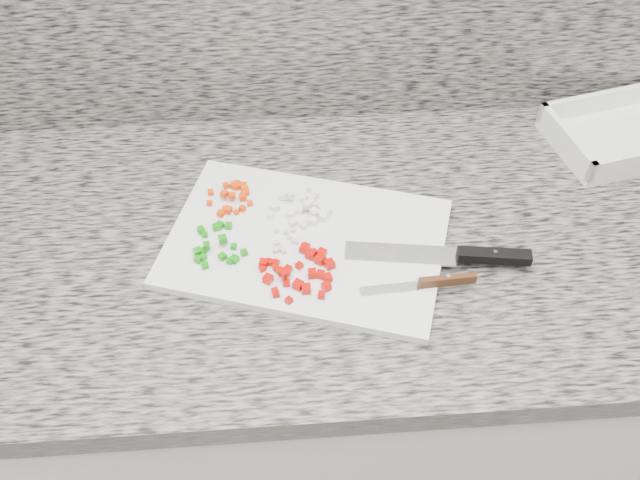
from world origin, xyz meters
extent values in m
cube|color=beige|center=(0.00, 1.44, 0.43)|extent=(3.92, 0.62, 0.86)
cube|color=slate|center=(0.00, 1.44, 0.88)|extent=(3.96, 0.64, 0.04)
cube|color=silver|center=(-0.05, 1.42, 0.91)|extent=(0.47, 0.39, 0.01)
cube|color=#E13604|center=(-0.16, 1.54, 0.92)|extent=(0.01, 0.01, 0.01)
cube|color=#E13604|center=(-0.15, 1.52, 0.92)|extent=(0.01, 0.01, 0.01)
cube|color=#E13604|center=(-0.15, 1.51, 0.92)|extent=(0.01, 0.01, 0.01)
cube|color=#E13604|center=(-0.14, 1.50, 0.92)|extent=(0.01, 0.01, 0.01)
cube|color=#E13604|center=(-0.16, 1.54, 0.92)|extent=(0.01, 0.01, 0.01)
cube|color=#E13604|center=(-0.14, 1.52, 0.92)|extent=(0.01, 0.01, 0.01)
cube|color=#E13604|center=(-0.16, 1.55, 0.92)|extent=(0.01, 0.01, 0.01)
cube|color=#E13604|center=(-0.17, 1.54, 0.92)|extent=(0.01, 0.01, 0.01)
cube|color=#E13604|center=(-0.18, 1.48, 0.92)|extent=(0.01, 0.01, 0.01)
cube|color=#E13604|center=(-0.14, 1.53, 0.92)|extent=(0.01, 0.01, 0.01)
cube|color=#E13604|center=(-0.18, 1.51, 0.93)|extent=(0.01, 0.01, 0.01)
cube|color=#E13604|center=(-0.17, 1.48, 0.92)|extent=(0.01, 0.01, 0.01)
cube|color=#E13604|center=(-0.18, 1.48, 0.92)|extent=(0.01, 0.01, 0.01)
cube|color=#E13604|center=(-0.16, 1.48, 0.92)|extent=(0.01, 0.01, 0.01)
cube|color=#E13604|center=(-0.15, 1.54, 0.92)|extent=(0.01, 0.01, 0.01)
cube|color=#E13604|center=(-0.15, 1.49, 0.92)|extent=(0.01, 0.01, 0.01)
cube|color=#E13604|center=(-0.20, 1.53, 0.92)|extent=(0.01, 0.01, 0.01)
cube|color=#E13604|center=(-0.20, 1.50, 0.92)|extent=(0.01, 0.01, 0.01)
cube|color=#E13604|center=(-0.16, 1.51, 0.93)|extent=(0.01, 0.01, 0.01)
cube|color=#E13604|center=(-0.17, 1.48, 0.92)|extent=(0.01, 0.01, 0.01)
cube|color=#E13604|center=(-0.16, 1.55, 0.92)|extent=(0.01, 0.01, 0.01)
cube|color=#E13604|center=(-0.16, 1.54, 0.92)|extent=(0.01, 0.01, 0.01)
cube|color=silver|center=(-0.04, 1.47, 0.92)|extent=(0.01, 0.01, 0.01)
cube|color=silver|center=(-0.04, 1.48, 0.92)|extent=(0.01, 0.01, 0.01)
cube|color=silver|center=(-0.06, 1.48, 0.92)|extent=(0.01, 0.01, 0.01)
cube|color=silver|center=(-0.02, 1.48, 0.92)|extent=(0.01, 0.01, 0.01)
cube|color=silver|center=(-0.04, 1.45, 0.92)|extent=(0.01, 0.01, 0.01)
cube|color=silver|center=(-0.04, 1.48, 0.93)|extent=(0.01, 0.01, 0.01)
cube|color=silver|center=(-0.07, 1.45, 0.92)|extent=(0.02, 0.02, 0.01)
cube|color=silver|center=(-0.10, 1.47, 0.92)|extent=(0.01, 0.01, 0.01)
cube|color=silver|center=(-0.08, 1.51, 0.92)|extent=(0.01, 0.01, 0.01)
cube|color=silver|center=(-0.10, 1.49, 0.92)|extent=(0.01, 0.01, 0.01)
cube|color=silver|center=(-0.10, 1.49, 0.92)|extent=(0.02, 0.02, 0.01)
cube|color=silver|center=(-0.02, 1.47, 0.92)|extent=(0.02, 0.02, 0.01)
cube|color=silver|center=(-0.08, 1.51, 0.92)|extent=(0.01, 0.01, 0.01)
cube|color=silver|center=(-0.04, 1.47, 0.92)|extent=(0.02, 0.02, 0.01)
cube|color=silver|center=(-0.05, 1.44, 0.92)|extent=(0.01, 0.01, 0.01)
cube|color=silver|center=(-0.03, 1.51, 0.92)|extent=(0.01, 0.01, 0.01)
cube|color=silver|center=(-0.04, 1.50, 0.92)|extent=(0.01, 0.01, 0.01)
cube|color=silver|center=(-0.04, 1.53, 0.92)|extent=(0.01, 0.01, 0.01)
cube|color=silver|center=(-0.04, 1.52, 0.92)|extent=(0.02, 0.02, 0.01)
cube|color=silver|center=(-0.02, 1.46, 0.92)|extent=(0.01, 0.01, 0.01)
cube|color=silver|center=(-0.03, 1.46, 0.92)|extent=(0.02, 0.02, 0.01)
cube|color=silver|center=(-0.05, 1.48, 0.93)|extent=(0.01, 0.01, 0.01)
cube|color=silver|center=(-0.07, 1.47, 0.92)|extent=(0.01, 0.01, 0.01)
cube|color=silver|center=(-0.04, 1.50, 0.92)|extent=(0.01, 0.01, 0.01)
cube|color=silver|center=(-0.05, 1.50, 0.92)|extent=(0.01, 0.01, 0.01)
cube|color=silver|center=(-0.04, 1.45, 0.92)|extent=(0.01, 0.01, 0.01)
cube|color=silver|center=(-0.07, 1.50, 0.93)|extent=(0.01, 0.01, 0.01)
cube|color=#127F0B|center=(-0.18, 1.39, 0.92)|extent=(0.01, 0.01, 0.01)
cube|color=#127F0B|center=(-0.21, 1.44, 0.92)|extent=(0.01, 0.01, 0.01)
cube|color=#127F0B|center=(-0.21, 1.40, 0.92)|extent=(0.01, 0.01, 0.01)
cube|color=#127F0B|center=(-0.15, 1.39, 0.92)|extent=(0.01, 0.01, 0.01)
cube|color=#127F0B|center=(-0.21, 1.39, 0.92)|extent=(0.01, 0.01, 0.01)
cube|color=#127F0B|center=(-0.17, 1.38, 0.92)|extent=(0.01, 0.01, 0.01)
cube|color=#127F0B|center=(-0.16, 1.38, 0.92)|extent=(0.02, 0.02, 0.01)
cube|color=#127F0B|center=(-0.21, 1.40, 0.92)|extent=(0.02, 0.02, 0.01)
cube|color=#127F0B|center=(-0.18, 1.45, 0.92)|extent=(0.02, 0.02, 0.01)
cube|color=#127F0B|center=(-0.18, 1.42, 0.93)|extent=(0.01, 0.01, 0.01)
cube|color=#127F0B|center=(-0.20, 1.37, 0.92)|extent=(0.01, 0.01, 0.01)
cube|color=#127F0B|center=(-0.17, 1.45, 0.92)|extent=(0.01, 0.01, 0.01)
cube|color=#127F0B|center=(-0.16, 1.41, 0.92)|extent=(0.01, 0.01, 0.01)
cube|color=#127F0B|center=(-0.19, 1.45, 0.92)|extent=(0.01, 0.01, 0.01)
cube|color=#127F0B|center=(-0.21, 1.39, 0.92)|extent=(0.01, 0.01, 0.01)
cube|color=#127F0B|center=(-0.20, 1.41, 0.93)|extent=(0.01, 0.01, 0.01)
cube|color=#127F0B|center=(-0.21, 1.45, 0.92)|extent=(0.01, 0.01, 0.01)
cube|color=#127F0B|center=(-0.21, 1.44, 0.92)|extent=(0.01, 0.01, 0.01)
cube|color=#B30902|center=(-0.12, 1.37, 0.92)|extent=(0.01, 0.01, 0.01)
cube|color=#B30902|center=(-0.04, 1.34, 0.92)|extent=(0.01, 0.01, 0.01)
cube|color=#B30902|center=(-0.05, 1.35, 0.92)|extent=(0.01, 0.01, 0.01)
cube|color=#B30902|center=(-0.10, 1.37, 0.92)|extent=(0.01, 0.01, 0.01)
cube|color=#B30902|center=(-0.07, 1.33, 0.92)|extent=(0.02, 0.02, 0.01)
cube|color=#B30902|center=(-0.06, 1.32, 0.92)|extent=(0.01, 0.01, 0.01)
cube|color=#B30902|center=(-0.10, 1.31, 0.92)|extent=(0.01, 0.01, 0.01)
cube|color=#B30902|center=(-0.02, 1.36, 0.92)|extent=(0.02, 0.02, 0.01)
cube|color=#B30902|center=(-0.09, 1.33, 0.92)|extent=(0.01, 0.01, 0.01)
cube|color=#B30902|center=(-0.08, 1.35, 0.93)|extent=(0.01, 0.01, 0.01)
cube|color=#B30902|center=(-0.03, 1.37, 0.92)|extent=(0.01, 0.01, 0.01)
cube|color=#B30902|center=(-0.08, 1.30, 0.92)|extent=(0.01, 0.01, 0.01)
cube|color=#B30902|center=(-0.04, 1.39, 0.92)|extent=(0.01, 0.01, 0.01)
cube|color=#B30902|center=(-0.07, 1.36, 0.92)|extent=(0.01, 0.01, 0.01)
cube|color=#B30902|center=(-0.10, 1.36, 0.92)|extent=(0.01, 0.01, 0.01)
cube|color=#B30902|center=(-0.12, 1.36, 0.92)|extent=(0.01, 0.01, 0.01)
cube|color=#B30902|center=(-0.04, 1.31, 0.92)|extent=(0.01, 0.01, 0.01)
cube|color=#B30902|center=(-0.06, 1.39, 0.92)|extent=(0.02, 0.02, 0.01)
cube|color=#B30902|center=(-0.11, 1.37, 0.92)|extent=(0.01, 0.01, 0.01)
cube|color=#B30902|center=(-0.10, 1.32, 0.92)|extent=(0.01, 0.01, 0.01)
cube|color=#B30902|center=(-0.05, 1.40, 0.92)|extent=(0.02, 0.02, 0.01)
cube|color=#B30902|center=(-0.11, 1.34, 0.92)|extent=(0.02, 0.02, 0.01)
cube|color=#B30902|center=(-0.03, 1.32, 0.92)|extent=(0.02, 0.02, 0.01)
cube|color=#B30902|center=(-0.09, 1.34, 0.93)|extent=(0.02, 0.02, 0.01)
cube|color=#B30902|center=(-0.03, 1.37, 0.92)|extent=(0.02, 0.02, 0.01)
cube|color=#B30902|center=(-0.03, 1.34, 0.92)|extent=(0.02, 0.02, 0.01)
cube|color=#B30902|center=(-0.03, 1.38, 0.92)|extent=(0.02, 0.02, 0.01)
cube|color=#B30902|center=(-0.09, 1.35, 0.92)|extent=(0.01, 0.01, 0.01)
cube|color=#B30902|center=(-0.05, 1.38, 0.92)|extent=(0.02, 0.02, 0.01)
cube|color=beige|center=(-0.10, 1.41, 0.92)|extent=(0.01, 0.01, 0.00)
cube|color=beige|center=(-0.08, 1.42, 0.92)|extent=(0.01, 0.01, 0.00)
cube|color=beige|center=(-0.09, 1.40, 0.92)|extent=(0.01, 0.01, 0.01)
cube|color=beige|center=(-0.07, 1.44, 0.92)|extent=(0.01, 0.01, 0.01)
cube|color=beige|center=(-0.07, 1.41, 0.92)|extent=(0.01, 0.01, 0.01)
cube|color=beige|center=(-0.08, 1.43, 0.92)|extent=(0.01, 0.01, 0.01)
cube|color=beige|center=(-0.07, 1.41, 0.92)|extent=(0.01, 0.01, 0.00)
cube|color=beige|center=(-0.10, 1.44, 0.92)|extent=(0.01, 0.01, 0.01)
cube|color=beige|center=(-0.09, 1.40, 0.92)|extent=(0.01, 0.01, 0.00)
cube|color=beige|center=(-0.10, 1.40, 0.92)|extent=(0.01, 0.01, 0.01)
cube|color=beige|center=(-0.10, 1.41, 0.92)|extent=(0.01, 0.01, 0.00)
cube|color=beige|center=(-0.09, 1.39, 0.92)|extent=(0.01, 0.01, 0.01)
cube|color=silver|center=(0.09, 1.38, 0.92)|extent=(0.17, 0.06, 0.00)
cube|color=black|center=(0.22, 1.36, 0.92)|extent=(0.11, 0.04, 0.02)
cylinder|color=silver|center=(0.22, 1.36, 0.93)|extent=(0.01, 0.01, 0.00)
cube|color=silver|center=(0.06, 1.31, 0.92)|extent=(0.08, 0.02, 0.00)
cube|color=#421F10|center=(0.14, 1.32, 0.92)|extent=(0.08, 0.01, 0.02)
cylinder|color=silver|center=(0.14, 1.32, 0.93)|extent=(0.01, 0.01, 0.00)
cube|color=white|center=(0.51, 1.62, 0.91)|extent=(0.27, 0.22, 0.01)
cube|color=white|center=(0.49, 1.70, 0.93)|extent=(0.24, 0.07, 0.04)
cube|color=white|center=(0.40, 1.59, 0.93)|extent=(0.05, 0.17, 0.04)
camera|label=1|loc=(-0.08, 0.69, 1.71)|focal=40.00mm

